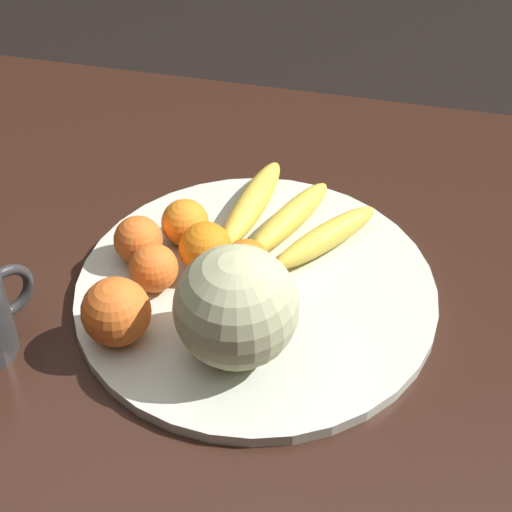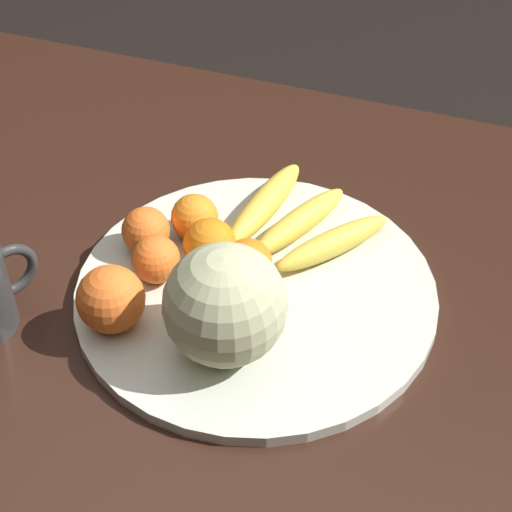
% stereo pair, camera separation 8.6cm
% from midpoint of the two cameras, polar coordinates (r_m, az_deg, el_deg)
% --- Properties ---
extents(kitchen_table, '(1.68, 0.99, 0.71)m').
position_cam_midpoint_polar(kitchen_table, '(1.03, -4.16, -7.14)').
color(kitchen_table, black).
rests_on(kitchen_table, ground_plane).
extents(fruit_bowl, '(0.42, 0.42, 0.02)m').
position_cam_midpoint_polar(fruit_bowl, '(0.99, -2.50, -2.53)').
color(fruit_bowl, beige).
rests_on(fruit_bowl, kitchen_table).
extents(melon, '(0.13, 0.13, 0.13)m').
position_cam_midpoint_polar(melon, '(0.87, -4.17, -3.56)').
color(melon, '#B2B789').
rests_on(melon, fruit_bowl).
extents(banana_bunch, '(0.19, 0.21, 0.04)m').
position_cam_midpoint_polar(banana_bunch, '(1.05, -0.47, 2.42)').
color(banana_bunch, '#473819').
rests_on(banana_bunch, fruit_bowl).
extents(orange_front_left, '(0.06, 0.06, 0.06)m').
position_cam_midpoint_polar(orange_front_left, '(0.98, -9.37, -0.89)').
color(orange_front_left, orange).
rests_on(orange_front_left, fruit_bowl).
extents(orange_front_right, '(0.08, 0.08, 0.08)m').
position_cam_midpoint_polar(orange_front_right, '(0.93, -11.98, -3.78)').
color(orange_front_right, orange).
rests_on(orange_front_right, fruit_bowl).
extents(orange_mid_center, '(0.06, 0.06, 0.06)m').
position_cam_midpoint_polar(orange_mid_center, '(0.99, -5.88, 0.41)').
color(orange_mid_center, orange).
rests_on(orange_mid_center, fruit_bowl).
extents(orange_back_left, '(0.06, 0.06, 0.06)m').
position_cam_midpoint_polar(orange_back_left, '(1.03, -7.14, 2.13)').
color(orange_back_left, orange).
rests_on(orange_back_left, fruit_bowl).
extents(orange_back_right, '(0.06, 0.06, 0.06)m').
position_cam_midpoint_polar(orange_back_right, '(1.02, -10.28, 0.96)').
color(orange_back_right, orange).
rests_on(orange_back_right, fruit_bowl).
extents(orange_top_small, '(0.06, 0.06, 0.06)m').
position_cam_midpoint_polar(orange_top_small, '(0.97, -3.17, -0.60)').
color(orange_top_small, orange).
rests_on(orange_top_small, fruit_bowl).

